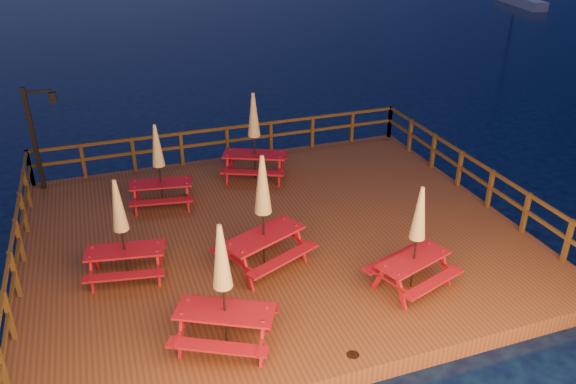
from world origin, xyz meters
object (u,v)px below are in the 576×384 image
lamp_post (38,129)px  picnic_table_1 (223,285)px  picnic_table_0 (417,237)px  picnic_table_2 (121,229)px  sailboat (520,1)px

lamp_post → picnic_table_1: size_ratio=1.17×
picnic_table_0 → picnic_table_2: bearing=138.7°
picnic_table_1 → picnic_table_2: (-1.54, 2.77, -0.10)m
lamp_post → sailboat: size_ratio=0.28×
picnic_table_0 → picnic_table_2: size_ratio=1.00×
picnic_table_0 → picnic_table_1: size_ratio=0.93×
lamp_post → picnic_table_2: lamp_post is taller
lamp_post → picnic_table_2: bearing=-71.8°
sailboat → picnic_table_2: (-35.65, -30.39, 1.28)m
lamp_post → sailboat: bearing=33.8°
lamp_post → picnic_table_2: size_ratio=1.26×
picnic_table_0 → picnic_table_1: 4.19m
picnic_table_0 → picnic_table_2: 6.18m
sailboat → picnic_table_1: 47.60m
lamp_post → picnic_table_0: 10.72m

